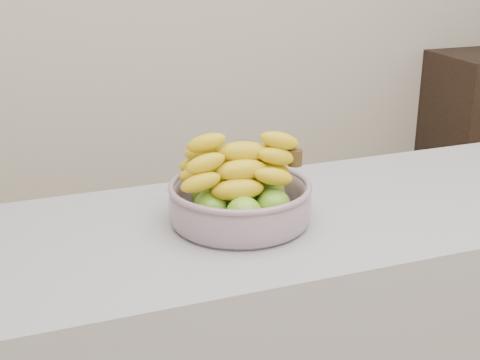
% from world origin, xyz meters
% --- Properties ---
extents(fruit_bowl, '(0.32, 0.32, 0.19)m').
position_xyz_m(fruit_bowl, '(-0.26, 0.46, 0.96)').
color(fruit_bowl, '#AABCCD').
rests_on(fruit_bowl, counter).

